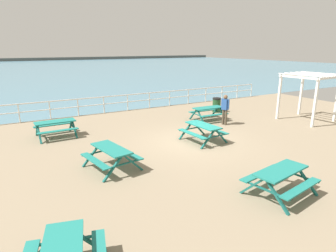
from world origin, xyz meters
name	(u,v)px	position (x,y,z in m)	size (l,w,h in m)	color
ground_plane	(193,144)	(0.00, 0.00, -0.10)	(30.00, 24.00, 0.20)	gray
sea_band	(42,69)	(0.00, 52.75, 0.00)	(142.00, 90.00, 0.01)	teal
distant_shoreline	(25,61)	(0.00, 95.75, 0.00)	(142.00, 6.00, 1.80)	#4C4C47
seaward_railing	(127,99)	(0.00, 7.75, 0.74)	(23.07, 0.07, 1.08)	white
picnic_table_near_left	(203,129)	(0.43, -0.17, 0.58)	(1.64, 1.89, 0.80)	#1E7A70
picnic_table_mid_centre	(55,125)	(-5.25, 3.82, 0.58)	(1.84, 1.58, 0.80)	#1E7A70
picnic_table_far_left	(111,153)	(-4.18, -1.06, 0.58)	(1.79, 2.02, 0.80)	#1E7A70
picnic_table_far_right	(281,176)	(-0.60, -5.25, 0.58)	(2.01, 1.78, 0.80)	#1E7A70
picnic_table_seaward	(208,111)	(3.01, 2.80, 0.58)	(1.85, 1.60, 0.80)	#1E7A70
visitor	(225,108)	(3.18, 1.57, 0.95)	(0.28, 0.52, 1.66)	#4C4233
lattice_pergola	(309,86)	(7.99, 0.01, 2.00)	(2.57, 2.69, 2.70)	white
litter_bin	(217,105)	(4.86, 4.31, 0.48)	(0.55, 0.55, 0.95)	#1E4723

